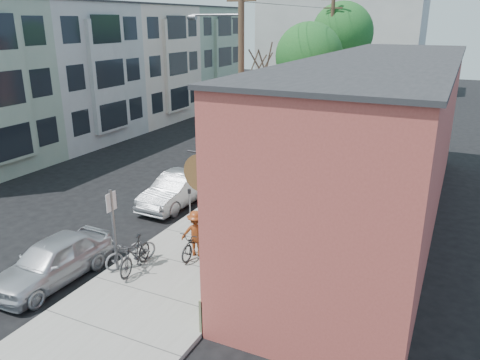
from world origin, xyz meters
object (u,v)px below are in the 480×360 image
at_px(patio_chair_b, 216,278).
at_px(car_1, 177,189).
at_px(parking_meter_near, 190,199).
at_px(utility_pole_near, 240,78).
at_px(cyclist, 196,233).
at_px(tree_leafy_far, 342,33).
at_px(tree_bare, 257,131).
at_px(sign_post, 113,223).
at_px(patio_chair_a, 228,266).
at_px(parking_meter_far, 254,158).
at_px(car_3, 273,135).
at_px(parked_bike_a, 135,255).
at_px(car_2, 233,157).
at_px(parked_bike_b, 131,251).
at_px(car_4, 299,121).
at_px(bus, 285,96).
at_px(car_0, 52,261).
at_px(patron_green, 225,266).
at_px(tree_leafy_mid, 309,57).
at_px(patron_grey, 271,215).

distance_m(patio_chair_b, car_1, 7.68).
distance_m(parking_meter_near, utility_pole_near, 6.34).
bearing_deg(cyclist, tree_leafy_far, -106.80).
relative_size(tree_bare, car_1, 1.17).
distance_m(sign_post, car_1, 6.34).
bearing_deg(patio_chair_a, parking_meter_far, 119.07).
height_order(cyclist, car_3, cyclist).
height_order(parked_bike_a, car_2, car_2).
bearing_deg(parked_bike_b, car_4, 117.40).
height_order(tree_bare, patio_chair_a, tree_bare).
height_order(utility_pole_near, patio_chair_b, utility_pole_near).
distance_m(parked_bike_a, bus, 29.83).
xyz_separation_m(parked_bike_a, car_0, (-2.11, -1.46, -0.00)).
relative_size(cyclist, car_4, 0.42).
bearing_deg(car_0, car_2, 91.46).
bearing_deg(tree_bare, tree_leafy_far, 90.00).
relative_size(tree_bare, patio_chair_b, 5.79).
xyz_separation_m(cyclist, car_2, (-3.37, 9.72, -0.20)).
height_order(parked_bike_b, bus, bus).
height_order(utility_pole_near, tree_leafy_far, utility_pole_near).
height_order(cyclist, car_2, cyclist).
bearing_deg(patron_green, sign_post, -64.31).
distance_m(tree_leafy_far, bus, 8.45).
xyz_separation_m(parked_bike_b, car_1, (-1.77, 5.57, 0.08)).
height_order(sign_post, tree_bare, tree_bare).
distance_m(car_1, bus, 23.76).
relative_size(parking_meter_far, car_0, 0.30).
relative_size(cyclist, parked_bike_b, 0.88).
xyz_separation_m(utility_pole_near, car_4, (-1.59, 13.66, -4.76)).
height_order(tree_leafy_far, patio_chair_b, tree_leafy_far).
bearing_deg(utility_pole_near, tree_leafy_mid, 87.42).
bearing_deg(patio_chair_b, patron_green, -3.14).
bearing_deg(car_2, patio_chair_b, -61.34).
xyz_separation_m(parking_meter_far, patron_grey, (3.77, -6.97, 0.11)).
distance_m(parking_meter_far, tree_bare, 2.02).
bearing_deg(cyclist, patio_chair_b, 114.75).
height_order(parking_meter_far, car_4, parking_meter_far).
bearing_deg(utility_pole_near, tree_leafy_far, 88.64).
distance_m(car_4, bus, 7.54).
xyz_separation_m(parking_meter_near, car_3, (-1.45, 12.99, -0.28)).
relative_size(tree_leafy_far, car_4, 2.34).
bearing_deg(car_1, sign_post, -73.97).
relative_size(parked_bike_b, car_3, 0.37).
distance_m(parking_meter_far, patio_chair_b, 11.61).
bearing_deg(parking_meter_near, utility_pole_near, 88.23).
bearing_deg(tree_bare, car_3, 105.22).
distance_m(parked_bike_a, car_4, 22.79).
height_order(sign_post, patio_chair_b, sign_post).
distance_m(parking_meter_far, car_1, 5.47).
bearing_deg(car_3, car_0, -84.73).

